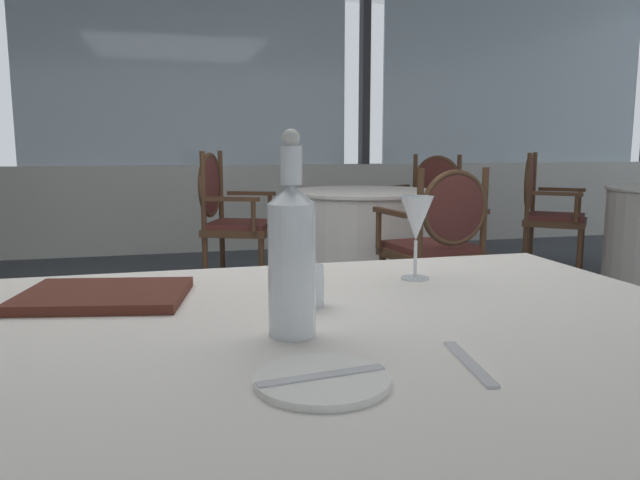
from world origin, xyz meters
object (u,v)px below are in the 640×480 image
(water_bottle, at_px, (292,255))
(dining_chair_1_2, at_px, (429,203))
(wine_glass, at_px, (416,220))
(dining_chair_1_1, at_px, (440,237))
(side_plate, at_px, (322,380))
(dining_chair_1_0, at_px, (227,210))
(menu_book, at_px, (104,295))
(dining_chair_2_2, at_px, (544,204))
(water_tumbler, at_px, (306,286))

(water_bottle, relative_size, dining_chair_1_2, 0.34)
(wine_glass, height_order, dining_chair_1_1, same)
(water_bottle, height_order, wine_glass, water_bottle)
(side_plate, relative_size, dining_chair_1_0, 0.18)
(dining_chair_1_0, height_order, dining_chair_1_1, dining_chair_1_0)
(water_bottle, distance_m, menu_book, 0.46)
(dining_chair_1_1, bearing_deg, dining_chair_1_2, -30.05)
(side_plate, distance_m, dining_chair_2_2, 4.54)
(menu_book, height_order, dining_chair_2_2, dining_chair_2_2)
(water_tumbler, distance_m, dining_chair_1_2, 3.92)
(menu_book, bearing_deg, water_bottle, -33.62)
(water_bottle, height_order, dining_chair_1_0, water_bottle)
(water_bottle, xyz_separation_m, wine_glass, (0.36, 0.34, 0.00))
(dining_chair_1_1, xyz_separation_m, dining_chair_2_2, (1.53, 1.27, 0.02))
(water_bottle, relative_size, dining_chair_2_2, 0.34)
(water_tumbler, xyz_separation_m, dining_chair_1_0, (0.18, 3.24, -0.19))
(dining_chair_1_1, bearing_deg, wine_glass, 145.26)
(dining_chair_1_2, bearing_deg, dining_chair_1_1, 29.95)
(water_bottle, height_order, menu_book, water_bottle)
(side_plate, height_order, menu_book, menu_book)
(dining_chair_1_2, bearing_deg, side_plate, 26.12)
(wine_glass, relative_size, dining_chair_1_0, 0.19)
(wine_glass, height_order, water_tumbler, wine_glass)
(water_tumbler, distance_m, dining_chair_2_2, 4.20)
(dining_chair_1_1, bearing_deg, dining_chair_2_2, -57.63)
(water_tumbler, relative_size, dining_chair_1_0, 0.08)
(water_tumbler, relative_size, dining_chair_1_1, 0.08)
(water_bottle, relative_size, menu_book, 1.05)
(side_plate, xyz_separation_m, dining_chair_1_0, (0.25, 3.63, -0.16))
(menu_book, distance_m, dining_chair_1_0, 3.16)
(side_plate, distance_m, water_tumbler, 0.39)
(dining_chair_1_2, bearing_deg, wine_glass, 27.41)
(dining_chair_2_2, bearing_deg, water_tumbler, -90.91)
(dining_chair_1_1, bearing_deg, water_bottle, 141.41)
(dining_chair_1_0, distance_m, dining_chair_2_2, 2.55)
(wine_glass, bearing_deg, menu_book, -177.72)
(side_plate, bearing_deg, dining_chair_1_2, 63.50)
(menu_book, bearing_deg, dining_chair_1_0, 90.88)
(wine_glass, xyz_separation_m, menu_book, (-0.68, -0.03, -0.13))
(side_plate, xyz_separation_m, dining_chair_2_2, (2.80, 3.57, -0.17))
(menu_book, bearing_deg, water_tumbler, -8.86)
(dining_chair_1_0, bearing_deg, water_bottle, -71.50)
(wine_glass, xyz_separation_m, dining_chair_1_1, (0.91, 1.75, -0.33))
(side_plate, xyz_separation_m, water_tumbler, (0.07, 0.39, 0.03))
(water_bottle, relative_size, dining_chair_1_0, 0.33)
(dining_chair_1_2, bearing_deg, dining_chair_2_2, 125.74)
(water_bottle, xyz_separation_m, dining_chair_1_1, (1.27, 2.09, -0.32))
(dining_chair_1_0, height_order, dining_chair_2_2, dining_chair_1_0)
(dining_chair_1_0, bearing_deg, wine_glass, -65.25)
(dining_chair_1_0, xyz_separation_m, dining_chair_1_1, (1.02, -1.33, -0.04))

